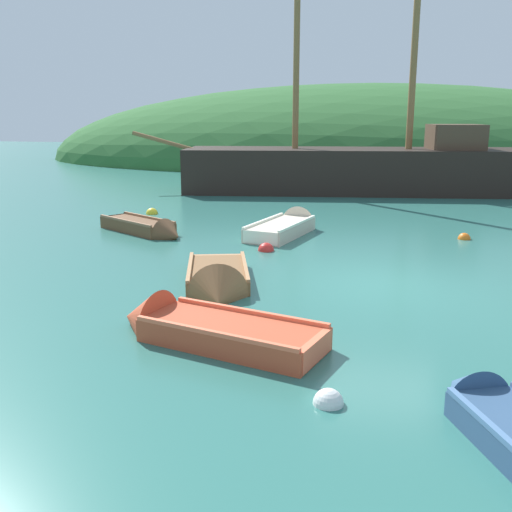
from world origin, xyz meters
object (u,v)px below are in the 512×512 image
rowboat_center (287,228)px  buoy_yellow (152,214)px  buoy_white (328,404)px  rowboat_portside (147,229)px  buoy_red (266,251)px  rowboat_outer_right (201,331)px  rowboat_near_dock (218,284)px  sailing_ship (359,176)px  buoy_orange (464,239)px

rowboat_center → buoy_yellow: rowboat_center is taller
buoy_yellow → buoy_white: bearing=-59.3°
rowboat_portside → buoy_red: (4.03, -1.48, -0.12)m
rowboat_center → rowboat_outer_right: rowboat_center is taller
rowboat_near_dock → buoy_white: rowboat_near_dock is taller
rowboat_center → buoy_yellow: 5.92m
rowboat_center → buoy_white: 10.94m
buoy_yellow → rowboat_center: bearing=-23.6°
rowboat_near_dock → buoy_red: (0.28, 3.61, -0.08)m
sailing_ship → buoy_orange: sailing_ship is taller
rowboat_portside → rowboat_center: (4.18, 1.06, 0.02)m
rowboat_portside → rowboat_outer_right: rowboat_outer_right is taller
rowboat_portside → buoy_orange: size_ratio=9.35×
rowboat_center → rowboat_near_dock: (-0.43, -6.15, -0.06)m
rowboat_outer_right → buoy_red: (-0.25, 6.39, -0.12)m
sailing_ship → buoy_orange: (3.58, -10.15, -0.76)m
buoy_white → buoy_red: bearing=106.9°
buoy_orange → buoy_white: buoy_white is taller
rowboat_center → rowboat_outer_right: size_ratio=1.00×
buoy_orange → rowboat_near_dock: bearing=-131.6°
rowboat_near_dock → buoy_red: bearing=158.8°
buoy_yellow → buoy_orange: bearing=-11.7°
sailing_ship → rowboat_near_dock: sailing_ship is taller
buoy_yellow → rowboat_near_dock: bearing=-59.7°
rowboat_outer_right → buoy_red: bearing=-71.8°
rowboat_near_dock → rowboat_center: bearing=159.3°
rowboat_outer_right → rowboat_near_dock: bearing=-63.2°
buoy_red → rowboat_portside: bearing=159.8°
buoy_white → buoy_orange: bearing=75.2°
sailing_ship → rowboat_outer_right: size_ratio=4.93×
rowboat_portside → rowboat_center: 4.31m
rowboat_outer_right → buoy_white: 2.83m
sailing_ship → buoy_yellow: (-7.04, -7.95, -0.76)m
sailing_ship → rowboat_center: size_ratio=4.96×
buoy_red → buoy_white: bearing=-73.1°
rowboat_center → buoy_white: bearing=-154.9°
buoy_white → buoy_yellow: bearing=120.7°
rowboat_portside → buoy_yellow: rowboat_portside is taller
buoy_orange → buoy_red: (-5.34, -2.72, 0.00)m
sailing_ship → buoy_yellow: size_ratio=42.24×
buoy_orange → buoy_white: bearing=-104.8°
rowboat_near_dock → buoy_yellow: 9.88m
buoy_red → buoy_yellow: buoy_yellow is taller
sailing_ship → buoy_yellow: sailing_ship is taller
rowboat_near_dock → buoy_white: size_ratio=8.67×
rowboat_near_dock → buoy_orange: rowboat_near_dock is taller
sailing_ship → buoy_orange: bearing=101.5°
rowboat_portside → buoy_yellow: size_ratio=7.74×
sailing_ship → buoy_yellow: bearing=40.6°
sailing_ship → rowboat_center: bearing=73.2°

